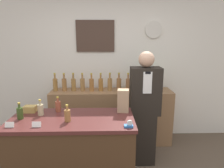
% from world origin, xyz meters
% --- Properties ---
extents(back_wall, '(5.20, 0.09, 2.70)m').
position_xyz_m(back_wall, '(0.00, 2.00, 1.36)').
color(back_wall, silver).
rests_on(back_wall, ground_plane).
extents(back_shelf, '(2.07, 0.45, 0.94)m').
position_xyz_m(back_shelf, '(0.05, 1.72, 0.47)').
color(back_shelf, '#8E6642').
rests_on(back_shelf, ground_plane).
extents(display_counter, '(1.39, 0.66, 0.95)m').
position_xyz_m(display_counter, '(-0.42, 0.51, 0.47)').
color(display_counter, '#422B19').
rests_on(display_counter, ground_plane).
extents(shopkeeper, '(0.42, 0.26, 1.65)m').
position_xyz_m(shopkeeper, '(0.51, 1.09, 0.82)').
color(shopkeeper, black).
rests_on(shopkeeper, ground_plane).
extents(potted_plant, '(0.30, 0.30, 0.39)m').
position_xyz_m(potted_plant, '(0.71, 1.72, 1.16)').
color(potted_plant, '#4C3D2D').
rests_on(potted_plant, back_shelf).
extents(paper_bag, '(0.15, 0.14, 0.27)m').
position_xyz_m(paper_bag, '(0.17, 0.71, 1.09)').
color(paper_bag, tan).
rests_on(paper_bag, display_counter).
extents(tape_dispenser, '(0.09, 0.06, 0.07)m').
position_xyz_m(tape_dispenser, '(0.19, 0.26, 0.97)').
color(tape_dispenser, '#2D66A8').
rests_on(tape_dispenser, display_counter).
extents(price_card_left, '(0.09, 0.02, 0.06)m').
position_xyz_m(price_card_left, '(-1.00, 0.29, 0.98)').
color(price_card_left, white).
rests_on(price_card_left, display_counter).
extents(price_card_right, '(0.09, 0.02, 0.06)m').
position_xyz_m(price_card_right, '(-0.74, 0.29, 0.98)').
color(price_card_right, white).
rests_on(price_card_right, display_counter).
extents(gift_box, '(0.15, 0.11, 0.08)m').
position_xyz_m(gift_box, '(-0.96, 0.72, 0.99)').
color(gift_box, tan).
rests_on(gift_box, display_counter).
extents(counter_bottle_0, '(0.07, 0.07, 0.19)m').
position_xyz_m(counter_bottle_0, '(-0.99, 0.51, 1.02)').
color(counter_bottle_0, '#33481C').
rests_on(counter_bottle_0, display_counter).
extents(counter_bottle_1, '(0.07, 0.07, 0.19)m').
position_xyz_m(counter_bottle_1, '(-0.79, 0.61, 1.02)').
color(counter_bottle_1, tan).
rests_on(counter_bottle_1, display_counter).
extents(counter_bottle_2, '(0.07, 0.07, 0.19)m').
position_xyz_m(counter_bottle_2, '(-0.62, 0.72, 1.02)').
color(counter_bottle_2, brown).
rests_on(counter_bottle_2, display_counter).
extents(counter_bottle_3, '(0.07, 0.07, 0.19)m').
position_xyz_m(counter_bottle_3, '(-0.45, 0.42, 1.02)').
color(counter_bottle_3, olive).
rests_on(counter_bottle_3, display_counter).
extents(shelf_bottle_0, '(0.08, 0.08, 0.31)m').
position_xyz_m(shelf_bottle_0, '(-0.90, 1.73, 1.06)').
color(shelf_bottle_0, olive).
rests_on(shelf_bottle_0, back_shelf).
extents(shelf_bottle_1, '(0.08, 0.08, 0.31)m').
position_xyz_m(shelf_bottle_1, '(-0.75, 1.73, 1.06)').
color(shelf_bottle_1, olive).
rests_on(shelf_bottle_1, back_shelf).
extents(shelf_bottle_2, '(0.08, 0.08, 0.31)m').
position_xyz_m(shelf_bottle_2, '(-0.59, 1.73, 1.06)').
color(shelf_bottle_2, olive).
rests_on(shelf_bottle_2, back_shelf).
extents(shelf_bottle_3, '(0.08, 0.08, 0.31)m').
position_xyz_m(shelf_bottle_3, '(-0.44, 1.71, 1.06)').
color(shelf_bottle_3, '#9D6F3E').
rests_on(shelf_bottle_3, back_shelf).
extents(shelf_bottle_4, '(0.08, 0.08, 0.31)m').
position_xyz_m(shelf_bottle_4, '(-0.28, 1.70, 1.06)').
color(shelf_bottle_4, '#A26834').
rests_on(shelf_bottle_4, back_shelf).
extents(shelf_bottle_5, '(0.08, 0.08, 0.31)m').
position_xyz_m(shelf_bottle_5, '(-0.13, 1.71, 1.06)').
color(shelf_bottle_5, '#9F6930').
rests_on(shelf_bottle_5, back_shelf).
extents(shelf_bottle_6, '(0.08, 0.08, 0.31)m').
position_xyz_m(shelf_bottle_6, '(0.02, 1.73, 1.06)').
color(shelf_bottle_6, '#9F723E').
rests_on(shelf_bottle_6, back_shelf).
extents(shelf_bottle_7, '(0.08, 0.08, 0.31)m').
position_xyz_m(shelf_bottle_7, '(0.18, 1.73, 1.06)').
color(shelf_bottle_7, '#98663A').
rests_on(shelf_bottle_7, back_shelf).
extents(shelf_bottle_8, '(0.08, 0.08, 0.31)m').
position_xyz_m(shelf_bottle_8, '(0.33, 1.70, 1.06)').
color(shelf_bottle_8, '#99653E').
rests_on(shelf_bottle_8, back_shelf).
extents(shelf_bottle_9, '(0.08, 0.08, 0.31)m').
position_xyz_m(shelf_bottle_9, '(0.49, 1.71, 1.06)').
color(shelf_bottle_9, '#9A6533').
rests_on(shelf_bottle_9, back_shelf).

